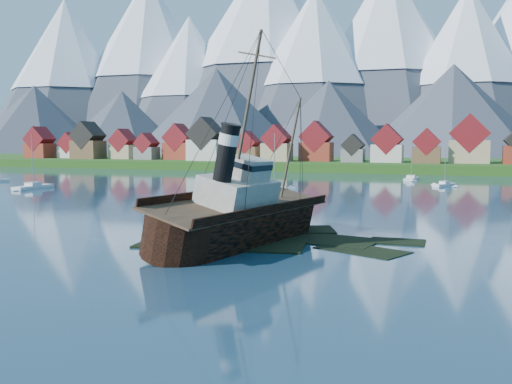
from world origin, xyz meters
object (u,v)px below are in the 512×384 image
(sailboat_d, at_px, (445,185))
(tugboat_wreck, at_px, (241,215))
(sailboat_a, at_px, (33,188))
(sailboat_c, at_px, (274,188))
(sailboat_e, at_px, (411,179))

(sailboat_d, bearing_deg, tugboat_wreck, -72.06)
(sailboat_a, relative_size, sailboat_c, 0.99)
(tugboat_wreck, bearing_deg, sailboat_d, 90.53)
(tugboat_wreck, xyz_separation_m, sailboat_d, (20.59, 86.43, -2.76))
(sailboat_a, distance_m, sailboat_d, 97.54)
(tugboat_wreck, relative_size, sailboat_a, 2.29)
(sailboat_a, xyz_separation_m, sailboat_e, (80.41, 57.15, -0.04))
(sailboat_a, relative_size, sailboat_d, 1.24)
(tugboat_wreck, distance_m, sailboat_a, 83.78)
(sailboat_a, distance_m, sailboat_c, 55.52)
(sailboat_d, bearing_deg, sailboat_a, -125.21)
(sailboat_c, relative_size, sailboat_d, 1.26)
(sailboat_a, xyz_separation_m, sailboat_d, (89.48, 38.82, -0.05))
(sailboat_a, height_order, sailboat_e, sailboat_a)
(tugboat_wreck, height_order, sailboat_a, tugboat_wreck)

